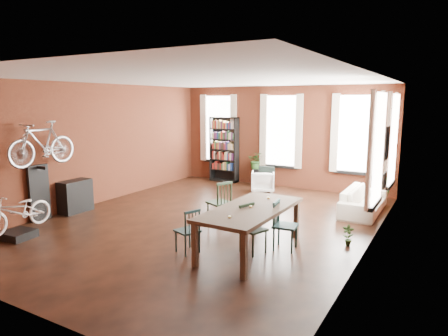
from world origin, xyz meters
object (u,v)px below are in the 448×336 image
Objects in this scene: dining_chair_d at (285,226)px; dining_chair_a at (187,231)px; dining_chair_b at (219,202)px; plant_stand at (256,177)px; bookshelf at (224,149)px; cream_sofa at (364,197)px; white_armchair at (263,181)px; dining_table at (251,229)px; console_table at (75,196)px; dining_chair_c at (253,229)px; bicycle_floor at (17,194)px; bike_trainer at (18,235)px.

dining_chair_a is at bearing 118.27° from dining_chair_d.
dining_chair_b reaches higher than plant_stand.
plant_stand is (-1.09, 4.24, -0.22)m from dining_chair_b.
dining_chair_d is 1.72× the size of plant_stand.
cream_sofa is (4.95, -1.70, -0.69)m from bookshelf.
cream_sofa is (3.11, -0.84, 0.06)m from white_armchair.
white_armchair is at bearing -148.75° from dining_chair_b.
dining_table is 2.65× the size of dining_chair_d.
console_table reaches higher than white_armchair.
bicycle_floor is at bearing 130.25° from dining_chair_c.
dining_chair_b reaches higher than console_table.
plant_stand is at bearing -77.22° from white_armchair.
dining_chair_c is at bearing -2.76° from console_table.
white_armchair is at bearing -53.70° from plant_stand.
bookshelf reaches higher than plant_stand.
cream_sofa is at bearing 40.01° from bicycle_floor.
bicycle_floor is at bearing -95.52° from bookshelf.
bookshelf is 3.14× the size of white_armchair.
dining_chair_c is at bearing 161.94° from cream_sofa.
bike_trainer is (-3.38, -1.10, -0.33)m from dining_chair_a.
dining_chair_a is at bearing 75.77° from white_armchair.
dining_chair_a reaches higher than bike_trainer.
bicycle_floor is (-1.90, -7.08, 0.65)m from plant_stand.
white_armchair is at bearing -150.57° from dining_chair_a.
dining_table is 4.89m from white_armchair.
dining_table is at bearing -65.67° from plant_stand.
bike_trainer is at bearing 133.87° from cream_sofa.
plant_stand is (-1.47, 6.03, -0.15)m from dining_chair_a.
dining_chair_a is 6.20m from plant_stand.
dining_chair_b reaches higher than white_armchair.
dining_table is 6.55m from bookshelf.
bicycle_floor is (0.60, -1.88, 0.51)m from console_table.
dining_chair_a is 1.19m from dining_chair_c.
dining_chair_d reaches higher than plant_stand.
bicycle_floor reaches higher than console_table.
bookshelf is at bearing 54.28° from dining_chair_c.
dining_chair_d is 5.32m from bike_trainer.
bookshelf is 2.75× the size of console_table.
dining_chair_b is 0.44× the size of bookshelf.
bookshelf is (-4.18, 4.99, 0.65)m from dining_chair_d.
dining_chair_d is 5.81m from plant_stand.
cream_sofa is at bearing 157.34° from dining_chair_b.
dining_chair_a is at bearing 139.18° from dining_chair_c.
bike_trainer is (-5.64, -5.42, -0.33)m from cream_sofa.
dining_chair_d is 0.44× the size of cream_sofa.
cream_sofa reaches higher than plant_stand.
cream_sofa is 7.15m from console_table.
bicycle_floor is (0.01, 0.04, 0.83)m from bike_trainer.
cream_sofa is at bearing 71.76° from dining_table.
dining_chair_c is at bearing 73.29° from dining_chair_b.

